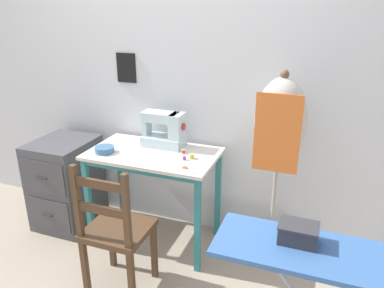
% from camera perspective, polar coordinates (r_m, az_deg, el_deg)
% --- Properties ---
extents(ground_plane, '(14.00, 14.00, 0.00)m').
position_cam_1_polar(ground_plane, '(3.00, -7.90, -17.01)').
color(ground_plane, tan).
extents(wall_back, '(10.00, 0.06, 2.55)m').
position_cam_1_polar(wall_back, '(2.99, -3.37, 10.12)').
color(wall_back, silver).
rests_on(wall_back, ground_plane).
extents(sewing_table, '(0.97, 0.57, 0.77)m').
position_cam_1_polar(sewing_table, '(2.86, -6.02, -3.35)').
color(sewing_table, silver).
rests_on(sewing_table, ground_plane).
extents(sewing_machine, '(0.34, 0.18, 0.30)m').
position_cam_1_polar(sewing_machine, '(2.89, -4.04, 2.06)').
color(sewing_machine, silver).
rests_on(sewing_machine, sewing_table).
extents(fabric_bowl, '(0.14, 0.14, 0.05)m').
position_cam_1_polar(fabric_bowl, '(2.88, -13.19, -0.80)').
color(fabric_bowl, teal).
rests_on(fabric_bowl, sewing_table).
extents(scissors, '(0.12, 0.10, 0.01)m').
position_cam_1_polar(scissors, '(2.53, -0.77, -3.81)').
color(scissors, silver).
rests_on(scissors, sewing_table).
extents(thread_spool_near_machine, '(0.03, 0.03, 0.03)m').
position_cam_1_polar(thread_spool_near_machine, '(2.79, -1.31, -1.14)').
color(thread_spool_near_machine, red).
rests_on(thread_spool_near_machine, sewing_table).
extents(thread_spool_mid_table, '(0.03, 0.03, 0.03)m').
position_cam_1_polar(thread_spool_mid_table, '(2.67, -1.18, -2.13)').
color(thread_spool_mid_table, purple).
rests_on(thread_spool_mid_table, sewing_table).
extents(thread_spool_far_edge, '(0.04, 0.04, 0.03)m').
position_cam_1_polar(thread_spool_far_edge, '(2.70, -0.02, -1.89)').
color(thread_spool_far_edge, yellow).
rests_on(thread_spool_far_edge, sewing_table).
extents(wooden_chair, '(0.40, 0.38, 0.95)m').
position_cam_1_polar(wooden_chair, '(2.51, -11.53, -12.94)').
color(wooden_chair, '#513823').
rests_on(wooden_chair, ground_plane).
extents(filing_cabinet, '(0.45, 0.54, 0.76)m').
position_cam_1_polar(filing_cabinet, '(3.40, -18.59, -5.58)').
color(filing_cabinet, '#4C4C51').
rests_on(filing_cabinet, ground_plane).
extents(dress_form, '(0.35, 0.32, 1.43)m').
position_cam_1_polar(dress_form, '(2.60, 13.20, 1.80)').
color(dress_form, '#846647').
rests_on(dress_form, ground_plane).
extents(ironing_board, '(1.01, 0.34, 0.85)m').
position_cam_1_polar(ironing_board, '(1.77, 20.52, -16.74)').
color(ironing_board, '#3D6BAD').
rests_on(ironing_board, ground_plane).
extents(storage_box, '(0.17, 0.12, 0.09)m').
position_cam_1_polar(storage_box, '(1.75, 15.86, -12.93)').
color(storage_box, '#333338').
rests_on(storage_box, ironing_board).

